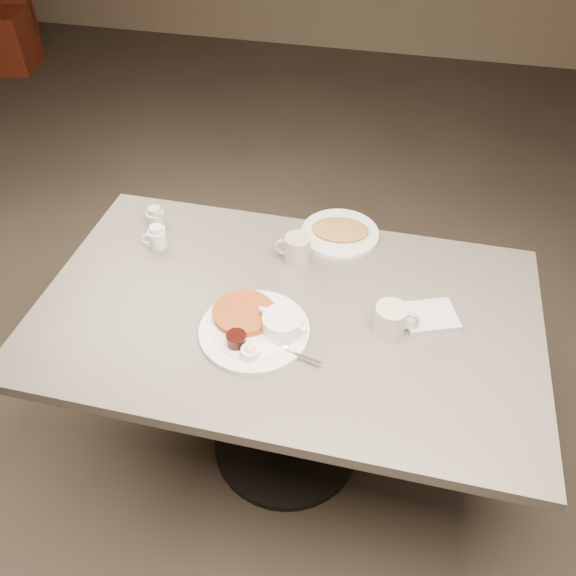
% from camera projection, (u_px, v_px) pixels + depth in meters
% --- Properties ---
extents(room, '(7.04, 8.04, 2.84)m').
position_uv_depth(room, '(286.00, 105.00, 1.26)').
color(room, '#4C3F33').
rests_on(room, ground).
extents(diner_table, '(1.50, 0.90, 0.75)m').
position_uv_depth(diner_table, '(287.00, 346.00, 1.83)').
color(diner_table, slate).
rests_on(diner_table, ground).
extents(main_plate, '(0.42, 0.41, 0.07)m').
position_uv_depth(main_plate, '(258.00, 326.00, 1.63)').
color(main_plate, white).
rests_on(main_plate, diner_table).
extents(coffee_mug_near, '(0.14, 0.10, 0.09)m').
position_uv_depth(coffee_mug_near, '(392.00, 319.00, 1.62)').
color(coffee_mug_near, beige).
rests_on(coffee_mug_near, diner_table).
extents(napkin, '(0.19, 0.17, 0.02)m').
position_uv_depth(napkin, '(430.00, 316.00, 1.68)').
color(napkin, silver).
rests_on(napkin, diner_table).
extents(coffee_mug_far, '(0.12, 0.09, 0.10)m').
position_uv_depth(coffee_mug_far, '(297.00, 250.00, 1.83)').
color(coffee_mug_far, beige).
rests_on(coffee_mug_far, diner_table).
extents(creamer_left, '(0.08, 0.07, 0.08)m').
position_uv_depth(creamer_left, '(157.00, 237.00, 1.90)').
color(creamer_left, white).
rests_on(creamer_left, diner_table).
extents(creamer_right, '(0.08, 0.07, 0.08)m').
position_uv_depth(creamer_right, '(156.00, 218.00, 1.98)').
color(creamer_right, beige).
rests_on(creamer_right, diner_table).
extents(hash_plate, '(0.29, 0.29, 0.04)m').
position_uv_depth(hash_plate, '(340.00, 232.00, 1.96)').
color(hash_plate, white).
rests_on(hash_plate, diner_table).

